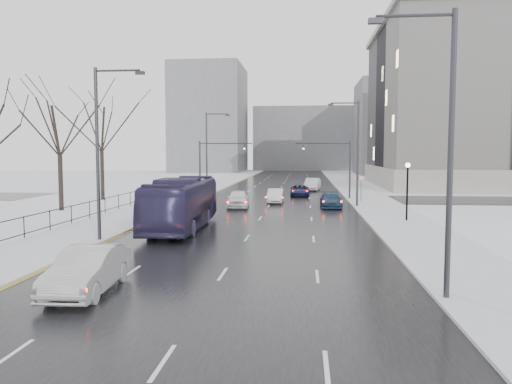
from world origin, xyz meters
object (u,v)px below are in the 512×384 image
(tree_park_d, at_px, (62,212))
(streetlight_l_near, at_px, (101,145))
(sedan_left_near, at_px, (88,270))
(streetlight_r_near, at_px, (444,140))
(bus, at_px, (182,203))
(tree_park_e, at_px, (103,201))
(mast_signal_right, at_px, (340,162))
(sedan_right_cross, at_px, (300,190))
(mast_signal_left, at_px, (209,162))
(sedan_right_far, at_px, (331,200))
(no_uturn_sign, at_px, (361,181))
(sedan_right_near, at_px, (276,196))
(streetlight_r_mid, at_px, (355,148))
(lamppost_r_mid, at_px, (407,183))
(sedan_center_near, at_px, (238,199))
(streetlight_l_far, at_px, (208,149))
(sedan_right_distant, at_px, (312,184))

(tree_park_d, height_order, streetlight_l_near, streetlight_l_near)
(sedan_left_near, bearing_deg, tree_park_d, 115.61)
(streetlight_r_near, bearing_deg, streetlight_l_near, 148.52)
(bus, bearing_deg, streetlight_r_near, -51.61)
(tree_park_e, xyz_separation_m, mast_signal_right, (25.53, 4.00, 4.11))
(streetlight_l_near, bearing_deg, sedan_right_cross, 70.63)
(tree_park_e, relative_size, bus, 1.09)
(mast_signal_left, height_order, sedan_right_far, mast_signal_left)
(no_uturn_sign, xyz_separation_m, sedan_right_near, (-8.70, -0.98, -1.54))
(streetlight_l_near, bearing_deg, no_uturn_sign, 54.11)
(mast_signal_right, bearing_deg, streetlight_r_mid, -84.00)
(lamppost_r_mid, relative_size, sedan_right_far, 0.91)
(streetlight_r_mid, height_order, sedan_center_near, streetlight_r_mid)
(mast_signal_right, relative_size, sedan_right_near, 1.48)
(streetlight_r_mid, height_order, mast_signal_left, streetlight_r_mid)
(sedan_right_near, bearing_deg, streetlight_r_mid, -20.71)
(lamppost_r_mid, xyz_separation_m, sedan_right_cross, (-8.11, 21.44, -2.24))
(streetlight_r_near, distance_m, sedan_right_cross, 42.06)
(tree_park_e, bearing_deg, sedan_right_near, -3.00)
(mast_signal_right, relative_size, bus, 0.52)
(streetlight_r_mid, xyz_separation_m, lamppost_r_mid, (2.83, -10.00, -2.67))
(streetlight_r_mid, bearing_deg, streetlight_l_far, 143.70)
(sedan_left_near, height_order, sedan_center_near, sedan_left_near)
(streetlight_l_near, xyz_separation_m, mast_signal_right, (15.49, 28.00, -1.51))
(streetlight_r_mid, height_order, sedan_right_near, streetlight_r_mid)
(lamppost_r_mid, xyz_separation_m, sedan_right_near, (-10.50, 13.02, -2.18))
(tree_park_d, bearing_deg, sedan_right_near, 26.24)
(sedan_right_cross, bearing_deg, lamppost_r_mid, -70.56)
(streetlight_l_far, bearing_deg, streetlight_l_near, -90.00)
(mast_signal_left, distance_m, sedan_right_distant, 17.19)
(streetlight_l_far, bearing_deg, streetlight_r_near, -68.75)
(sedan_right_near, height_order, sedan_right_cross, sedan_right_near)
(no_uturn_sign, bearing_deg, mast_signal_left, 166.40)
(sedan_left_near, relative_size, bus, 0.41)
(streetlight_r_mid, bearing_deg, lamppost_r_mid, -74.18)
(sedan_right_distant, bearing_deg, mast_signal_right, -69.00)
(sedan_left_near, xyz_separation_m, sedan_right_cross, (7.39, 41.67, -0.17))
(sedan_right_far, bearing_deg, streetlight_l_near, -127.32)
(no_uturn_sign, xyz_separation_m, bus, (-14.00, -18.74, -0.53))
(sedan_right_far, distance_m, sedan_right_distant, 20.73)
(lamppost_r_mid, xyz_separation_m, bus, (-15.80, -4.74, -1.17))
(streetlight_r_mid, height_order, no_uturn_sign, streetlight_r_mid)
(tree_park_e, distance_m, sedan_right_near, 18.74)
(sedan_left_near, bearing_deg, lamppost_r_mid, 49.41)
(streetlight_l_near, height_order, sedan_left_near, streetlight_l_near)
(tree_park_d, relative_size, streetlight_l_far, 1.25)
(sedan_left_near, distance_m, sedan_right_near, 33.63)
(mast_signal_left, relative_size, sedan_right_far, 1.38)
(streetlight_l_far, relative_size, sedan_center_near, 2.05)
(tree_park_e, relative_size, mast_signal_left, 2.08)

